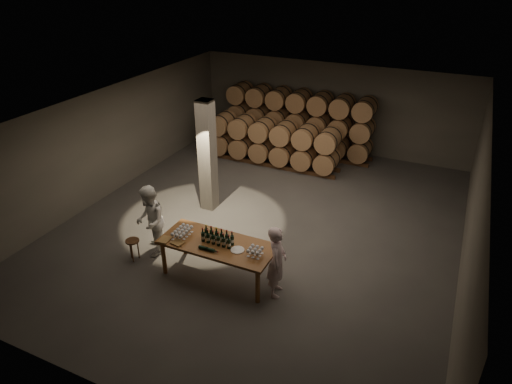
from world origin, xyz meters
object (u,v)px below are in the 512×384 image
at_px(notebook_near, 178,243).
at_px(tasting_table, 218,247).
at_px(stool, 133,244).
at_px(person_woman, 150,221).
at_px(person_man, 277,262).
at_px(bottle_cluster, 217,238).
at_px(plate, 237,250).

bearing_deg(notebook_near, tasting_table, 36.32).
height_order(tasting_table, stool, tasting_table).
distance_m(stool, person_woman, 0.67).
bearing_deg(tasting_table, person_man, 0.45).
height_order(stool, person_woman, person_woman).
distance_m(bottle_cluster, person_man, 1.43).
xyz_separation_m(plate, person_woman, (-2.44, 0.19, -0.01)).
bearing_deg(person_man, plate, 80.86).
xyz_separation_m(tasting_table, plate, (0.53, -0.06, 0.11)).
bearing_deg(person_woman, plate, 52.08).
relative_size(plate, person_man, 0.18).
xyz_separation_m(stool, person_woman, (0.24, 0.44, 0.45)).
relative_size(bottle_cluster, person_woman, 0.41).
relative_size(stool, person_woman, 0.30).
xyz_separation_m(tasting_table, person_woman, (-1.92, 0.13, 0.10)).
distance_m(notebook_near, stool, 1.45).
xyz_separation_m(plate, person_man, (0.89, 0.07, -0.08)).
distance_m(bottle_cluster, notebook_near, 0.89).
bearing_deg(tasting_table, person_woman, 176.04).
relative_size(stool, person_man, 0.33).
relative_size(notebook_near, stool, 0.48).
relative_size(bottle_cluster, notebook_near, 2.79).
distance_m(tasting_table, person_man, 1.42).
xyz_separation_m(stool, person_man, (3.58, 0.32, 0.38)).
xyz_separation_m(plate, notebook_near, (-1.32, -0.33, 0.01)).
relative_size(tasting_table, bottle_cluster, 3.53).
distance_m(tasting_table, person_woman, 1.92).
distance_m(tasting_table, bottle_cluster, 0.23).
bearing_deg(stool, plate, 5.24).
bearing_deg(bottle_cluster, tasting_table, -105.86).
relative_size(plate, person_woman, 0.17).
height_order(plate, person_woman, person_woman).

